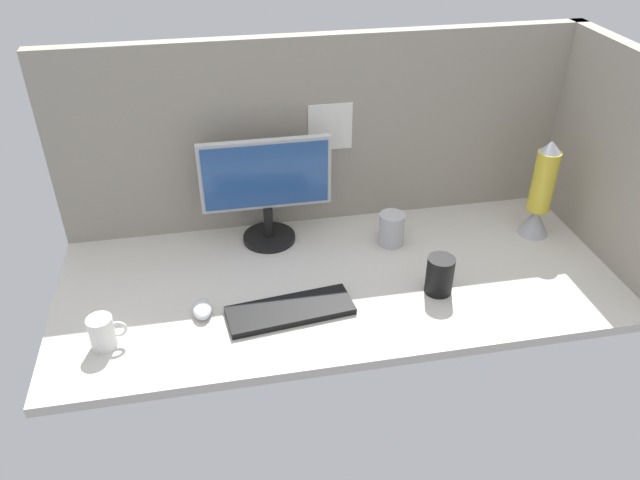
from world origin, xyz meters
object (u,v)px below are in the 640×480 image
Objects in this scene: keyboard at (290,310)px; mug_ceramic_white at (103,332)px; mouse at (202,309)px; mug_steel at (392,229)px; monitor at (266,186)px; lava_lamp at (540,196)px; mug_black_travel at (440,275)px.

mug_ceramic_white reaches higher than keyboard.
mug_steel is (64.95, 25.70, 4.03)cm from mouse.
mug_steel is at bearing -14.69° from monitor.
lava_lamp is at bearing -8.48° from monitor.
mug_steel is (-6.71, 28.65, -0.39)cm from mug_black_travel.
monitor is at bearing 85.03° from keyboard.
mug_black_travel is 29.42cm from mug_steel.
mouse is (-24.09, -36.41, -19.01)cm from monitor.
mug_black_travel reaches higher than keyboard.
mug_steel is at bearing 176.63° from lava_lamp.
mug_ceramic_white is 0.91× the size of mug_steel.
mug_steel reaches higher than mug_ceramic_white.
mug_steel is at bearing 20.62° from mug_ceramic_white.
monitor reaches higher than mouse.
mug_black_travel is (47.57, -39.35, -14.59)cm from monitor.
mug_black_travel is at bearing -150.08° from lava_lamp.
mouse is 28.22cm from mug_ceramic_white.
mug_steel is (40.86, -10.71, -14.97)cm from monitor.
mouse is at bearing 162.74° from keyboard.
mouse reaches higher than keyboard.
monitor is 45.62cm from keyboard.
mug_black_travel is 0.35× the size of lava_lamp.
keyboard is at bearing -177.82° from mug_black_travel.
mouse is 71.86cm from mug_black_travel.
mouse is 0.78× the size of mug_black_travel.
monitor reaches higher than mug_ceramic_white.
monitor reaches higher than lava_lamp.
keyboard is 1.05× the size of lava_lamp.
mouse is at bearing -158.41° from mug_steel.
monitor is 4.52× the size of mouse.
mug_ceramic_white is 146.60cm from lava_lamp.
mug_steel is 0.33× the size of lava_lamp.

